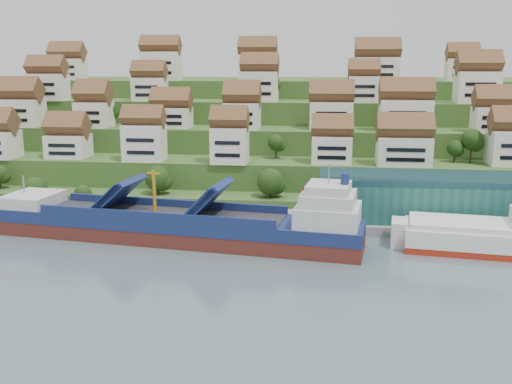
# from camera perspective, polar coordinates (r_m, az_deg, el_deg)

# --- Properties ---
(ground) EXTENTS (300.00, 300.00, 0.00)m
(ground) POSITION_cam_1_polar(r_m,az_deg,el_deg) (120.32, -4.33, -5.08)
(ground) COLOR slate
(ground) RESTS_ON ground
(quay) EXTENTS (180.00, 14.00, 2.20)m
(quay) POSITION_cam_1_polar(r_m,az_deg,el_deg) (132.30, 5.46, -2.96)
(quay) COLOR gray
(quay) RESTS_ON ground
(hillside) EXTENTS (260.00, 128.00, 31.00)m
(hillside) POSITION_cam_1_polar(r_m,az_deg,el_deg) (218.68, 0.79, 5.84)
(hillside) COLOR #2D4C1E
(hillside) RESTS_ON ground
(hillside_village) EXTENTS (153.76, 63.59, 29.83)m
(hillside_village) POSITION_cam_1_polar(r_m,az_deg,el_deg) (174.88, -0.47, 8.72)
(hillside_village) COLOR white
(hillside_village) RESTS_ON ground
(hillside_trees) EXTENTS (139.69, 62.17, 30.95)m
(hillside_trees) POSITION_cam_1_polar(r_m,az_deg,el_deg) (158.38, -4.63, 4.91)
(hillside_trees) COLOR #234216
(hillside_trees) RESTS_ON ground
(warehouse) EXTENTS (60.00, 15.00, 10.00)m
(warehouse) POSITION_cam_1_polar(r_m,az_deg,el_deg) (136.02, 19.13, -0.53)
(warehouse) COLOR #205952
(warehouse) RESTS_ON quay
(flagpole) EXTENTS (1.28, 0.16, 8.00)m
(flagpole) POSITION_cam_1_polar(r_m,az_deg,el_deg) (126.06, 4.60, -1.01)
(flagpole) COLOR gray
(flagpole) RESTS_ON quay
(cargo_ship) EXTENTS (80.61, 22.85, 17.69)m
(cargo_ship) POSITION_cam_1_polar(r_m,az_deg,el_deg) (121.29, -7.29, -3.35)
(cargo_ship) COLOR #542119
(cargo_ship) RESTS_ON ground
(second_ship) EXTENTS (34.34, 16.41, 9.58)m
(second_ship) POSITION_cam_1_polar(r_m,az_deg,el_deg) (123.15, 22.72, -4.23)
(second_ship) COLOR maroon
(second_ship) RESTS_ON ground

